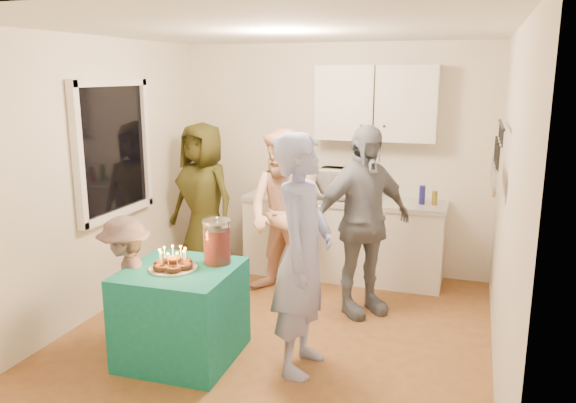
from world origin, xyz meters
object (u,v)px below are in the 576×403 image
(punch_jar, at_px, (217,243))
(man_birthday, at_px, (303,255))
(party_table, at_px, (182,313))
(woman_back_left, at_px, (203,199))
(child_near_left, at_px, (127,285))
(microwave, at_px, (345,184))
(woman_back_right, at_px, (362,221))
(woman_back_center, at_px, (285,215))
(counter, at_px, (343,240))

(punch_jar, bearing_deg, man_birthday, -4.95)
(party_table, bearing_deg, man_birthday, 9.03)
(woman_back_left, height_order, child_near_left, woman_back_left)
(microwave, distance_m, punch_jar, 2.13)
(woman_back_right, relative_size, child_near_left, 1.57)
(party_table, xyz_separation_m, woman_back_center, (0.37, 1.49, 0.49))
(microwave, bearing_deg, woman_back_right, -68.44)
(woman_back_right, bearing_deg, woman_back_center, 124.27)
(man_birthday, distance_m, woman_back_left, 2.42)
(man_birthday, xyz_separation_m, woman_back_left, (-1.71, 1.71, -0.06))
(party_table, distance_m, woman_back_center, 1.61)
(party_table, xyz_separation_m, man_birthday, (0.97, 0.15, 0.55))
(microwave, distance_m, woman_back_center, 0.90)
(microwave, height_order, child_near_left, microwave)
(party_table, xyz_separation_m, woman_back_right, (1.18, 1.34, 0.53))
(counter, height_order, woman_back_right, woman_back_right)
(counter, relative_size, woman_back_right, 1.21)
(counter, distance_m, woman_back_left, 1.64)
(man_birthday, distance_m, woman_back_right, 1.20)
(woman_back_left, relative_size, child_near_left, 1.51)
(microwave, xyz_separation_m, man_birthday, (0.16, -2.10, -0.15))
(party_table, bearing_deg, microwave, 70.22)
(woman_back_left, distance_m, child_near_left, 1.95)
(microwave, height_order, woman_back_center, woman_back_center)
(microwave, bearing_deg, counter, 179.51)
(counter, height_order, punch_jar, punch_jar)
(counter, bearing_deg, man_birthday, -85.37)
(woman_back_center, bearing_deg, woman_back_left, 174.31)
(party_table, xyz_separation_m, child_near_left, (-0.47, -0.04, 0.20))
(counter, distance_m, woman_back_right, 1.11)
(party_table, distance_m, woman_back_left, 2.07)
(man_birthday, bearing_deg, punch_jar, 85.12)
(punch_jar, distance_m, woman_back_left, 1.91)
(punch_jar, bearing_deg, party_table, -135.81)
(woman_back_left, bearing_deg, child_near_left, -65.64)
(woman_back_left, bearing_deg, counter, 30.62)
(counter, relative_size, party_table, 2.59)
(punch_jar, height_order, woman_back_right, woman_back_right)
(man_birthday, relative_size, woman_back_center, 1.07)
(counter, relative_size, woman_back_center, 1.27)
(microwave, bearing_deg, woman_back_center, -120.71)
(party_table, relative_size, woman_back_right, 0.47)
(microwave, relative_size, woman_back_center, 0.34)
(party_table, bearing_deg, woman_back_center, 76.17)
(punch_jar, xyz_separation_m, woman_back_center, (0.14, 1.28, -0.06))
(microwave, bearing_deg, woman_back_left, -166.41)
(punch_jar, relative_size, woman_back_center, 0.20)
(woman_back_center, distance_m, child_near_left, 1.78)
(party_table, distance_m, child_near_left, 0.51)
(counter, height_order, child_near_left, child_near_left)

